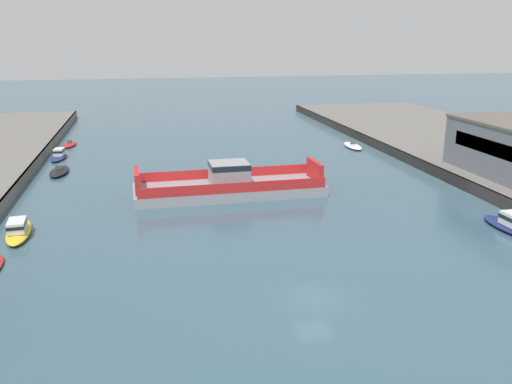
# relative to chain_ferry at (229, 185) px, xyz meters

# --- Properties ---
(ground_plane) EXTENTS (400.00, 400.00, 0.00)m
(ground_plane) POSITION_rel_chain_ferry_xyz_m (1.68, -25.28, -1.11)
(ground_plane) COLOR #385666
(chain_ferry) EXTENTS (20.92, 6.99, 3.67)m
(chain_ferry) POSITION_rel_chain_ferry_xyz_m (0.00, 0.00, 0.00)
(chain_ferry) COLOR #939399
(chain_ferry) RESTS_ON ground
(moored_boat_near_right) EXTENTS (2.49, 6.30, 1.04)m
(moored_boat_near_right) POSITION_rel_chain_ferry_xyz_m (23.21, 21.73, -0.83)
(moored_boat_near_right) COLOR white
(moored_boat_near_right) RESTS_ON ground
(moored_boat_mid_left) EXTENTS (2.37, 5.69, 1.47)m
(moored_boat_mid_left) POSITION_rel_chain_ferry_xyz_m (-20.99, 22.79, -0.56)
(moored_boat_mid_left) COLOR navy
(moored_boat_mid_left) RESTS_ON ground
(moored_boat_mid_right) EXTENTS (2.59, 7.17, 1.54)m
(moored_boat_mid_right) POSITION_rel_chain_ferry_xyz_m (-20.19, -8.71, -0.54)
(moored_boat_mid_right) COLOR yellow
(moored_boat_mid_right) RESTS_ON ground
(moored_boat_far_left) EXTENTS (2.52, 6.04, 1.08)m
(moored_boat_far_left) POSITION_rel_chain_ferry_xyz_m (-19.77, 13.79, -0.81)
(moored_boat_far_left) COLOR black
(moored_boat_far_left) RESTS_ON ground
(moored_boat_far_right) EXTENTS (2.58, 6.80, 1.73)m
(moored_boat_far_right) POSITION_rel_chain_ferry_xyz_m (23.10, -16.56, -0.46)
(moored_boat_far_right) COLOR navy
(moored_boat_far_right) RESTS_ON ground
(moored_boat_upstream_a) EXTENTS (2.35, 5.26, 0.94)m
(moored_boat_upstream_a) POSITION_rel_chain_ferry_xyz_m (-20.68, 32.38, -0.87)
(moored_boat_upstream_a) COLOR red
(moored_boat_upstream_a) RESTS_ON ground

